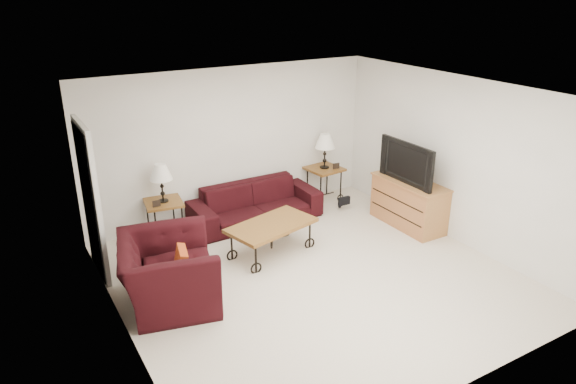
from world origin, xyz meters
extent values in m
plane|color=beige|center=(0.00, 0.00, 0.00)|extent=(5.00, 5.00, 0.00)
cube|color=white|center=(0.00, 2.50, 1.25)|extent=(5.00, 0.02, 2.50)
cube|color=white|center=(0.00, -2.50, 1.25)|extent=(5.00, 0.02, 2.50)
cube|color=white|center=(-2.50, 0.00, 1.25)|extent=(0.02, 5.00, 2.50)
cube|color=white|center=(2.50, 0.00, 1.25)|extent=(0.02, 5.00, 2.50)
plane|color=white|center=(0.00, 0.00, 2.50)|extent=(5.00, 5.00, 0.00)
cube|color=black|center=(-2.47, 1.65, 1.02)|extent=(0.08, 0.94, 2.04)
imported|color=black|center=(0.15, 2.02, 0.32)|extent=(2.16, 0.84, 0.63)
cube|color=brown|center=(-1.33, 2.20, 0.30)|extent=(0.62, 0.62, 0.60)
cube|color=brown|center=(1.64, 2.20, 0.31)|extent=(0.63, 0.63, 0.62)
cube|color=black|center=(-1.48, 2.05, 0.65)|extent=(0.12, 0.02, 0.10)
cube|color=black|center=(1.79, 2.05, 0.68)|extent=(0.13, 0.03, 0.10)
cube|color=brown|center=(-0.17, 0.88, 0.24)|extent=(1.40, 0.97, 0.48)
imported|color=black|center=(-1.88, 0.42, 0.42)|extent=(1.40, 1.52, 0.84)
cube|color=#B54217|center=(-1.73, 0.37, 0.52)|extent=(0.19, 0.39, 0.38)
cube|color=#AF8541|center=(2.23, 0.62, 0.38)|extent=(0.53, 1.28, 0.77)
imported|color=black|center=(2.21, 0.62, 1.10)|extent=(0.15, 1.15, 0.66)
ellipsoid|color=black|center=(1.68, 1.74, 0.22)|extent=(0.35, 0.28, 0.44)
camera|label=1|loc=(-3.47, -5.20, 3.72)|focal=32.96mm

